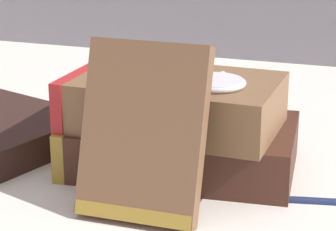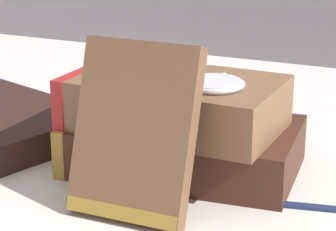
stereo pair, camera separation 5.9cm
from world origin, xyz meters
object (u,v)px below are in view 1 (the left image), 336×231
Objects in this scene: book_flat_top at (166,103)px; book_leaning_front at (143,138)px; book_flat_bottom at (176,145)px; fountain_pen at (330,199)px; pocket_watch at (215,82)px; reading_glasses at (133,124)px.

book_flat_top is 1.36× the size of book_leaning_front.
book_leaning_front reaches higher than book_flat_bottom.
fountain_pen is (0.15, -0.03, -0.02)m from book_flat_bottom.
book_flat_bottom is 1.15× the size of book_flat_top.
book_flat_top reaches higher than fountain_pen.
book_flat_top is at bearing -114.31° from book_flat_bottom.
book_leaning_front is 2.45× the size of pocket_watch.
reading_glasses is at bearing 113.60° from book_leaning_front.
fountain_pen is at bearing -5.57° from pocket_watch.
fountain_pen is (0.11, -0.01, -0.09)m from pocket_watch.
reading_glasses is (-0.09, 0.21, -0.07)m from book_leaning_front.
pocket_watch is (0.05, -0.01, 0.03)m from book_flat_top.
book_flat_bottom is 0.11m from book_leaning_front.
book_flat_top is 0.06m from pocket_watch.
book_leaning_front is 0.09m from pocket_watch.
book_leaning_front is 0.17m from fountain_pen.
pocket_watch is 0.47× the size of fountain_pen.
book_leaning_front is 0.23m from reading_glasses.
book_leaning_front is (0.00, -0.10, 0.04)m from book_flat_bottom.
reading_glasses is 0.27m from fountain_pen.
pocket_watch reaches higher than book_flat_top.
book_flat_bottom is at bearing 72.59° from book_flat_top.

